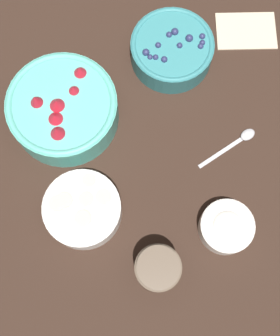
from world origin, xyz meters
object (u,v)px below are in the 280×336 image
object	(u,v)px
bowl_strawberries	(63,109)
bowl_bananas	(83,209)
bowl_blueberries	(172,49)
bowl_cream	(227,227)
jar_chocolate	(157,269)

from	to	relation	value
bowl_strawberries	bowl_bananas	world-z (taller)	bowl_strawberries
bowl_blueberries	bowl_cream	distance (m)	0.38
bowl_cream	jar_chocolate	size ratio (longest dim) A/B	1.09
bowl_blueberries	jar_chocolate	bearing A→B (deg)	-114.72
bowl_strawberries	bowl_bananas	bearing A→B (deg)	-97.92
bowl_blueberries	bowl_bananas	distance (m)	0.38
bowl_cream	jar_chocolate	bearing A→B (deg)	-169.51
bowl_bananas	bowl_cream	xyz separation A→B (m)	(0.24, -0.12, -0.01)
bowl_strawberries	bowl_blueberries	distance (m)	0.26
bowl_bananas	bowl_cream	distance (m)	0.27
bowl_bananas	bowl_cream	bearing A→B (deg)	-27.05
bowl_strawberries	bowl_cream	bearing A→B (deg)	-56.55
bowl_blueberries	bowl_cream	bearing A→B (deg)	-95.52
bowl_cream	bowl_bananas	bearing A→B (deg)	152.95
bowl_strawberries	jar_chocolate	distance (m)	0.36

